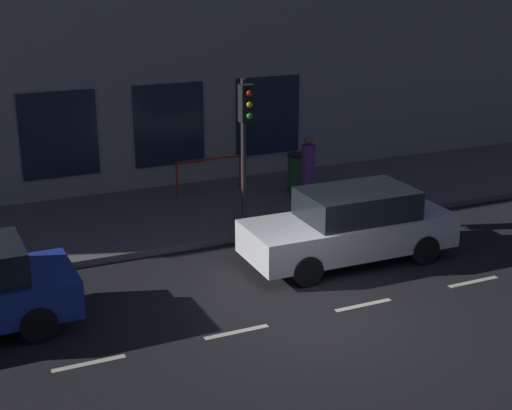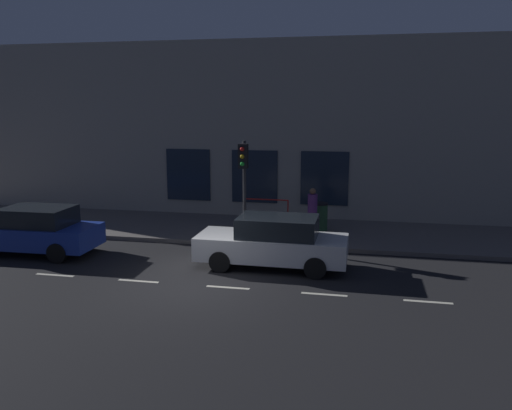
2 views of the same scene
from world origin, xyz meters
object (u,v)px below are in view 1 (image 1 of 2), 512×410
(parked_car_2, at_px, (351,226))
(trash_bin, at_px, (299,173))
(pedestrian_0, at_px, (308,172))
(traffic_light, at_px, (246,124))

(parked_car_2, bearing_deg, trash_bin, -12.71)
(trash_bin, bearing_deg, parked_car_2, 166.66)
(parked_car_2, distance_m, pedestrian_0, 3.66)
(parked_car_2, relative_size, trash_bin, 4.31)
(trash_bin, bearing_deg, pedestrian_0, 167.12)
(traffic_light, distance_m, pedestrian_0, 3.13)
(parked_car_2, distance_m, trash_bin, 4.59)
(pedestrian_0, distance_m, trash_bin, 0.98)
(traffic_light, height_order, pedestrian_0, traffic_light)
(traffic_light, xyz_separation_m, parked_car_2, (-2.29, -1.44, -1.90))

